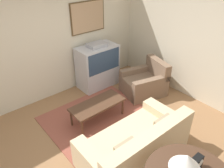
# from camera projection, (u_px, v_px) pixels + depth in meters

# --- Properties ---
(ground_plane) EXTENTS (12.00, 12.00, 0.00)m
(ground_plane) POSITION_uv_depth(u_px,v_px,m) (105.00, 143.00, 4.14)
(ground_plane) COLOR #8E6642
(wall_back) EXTENTS (12.00, 0.10, 2.70)m
(wall_back) POSITION_uv_depth(u_px,v_px,m) (44.00, 44.00, 4.84)
(wall_back) COLOR beige
(wall_back) RESTS_ON ground_plane
(wall_right) EXTENTS (0.06, 12.00, 2.70)m
(wall_right) POSITION_uv_depth(u_px,v_px,m) (195.00, 43.00, 4.89)
(wall_right) COLOR beige
(wall_right) RESTS_ON ground_plane
(area_rug) EXTENTS (2.14, 1.80, 0.01)m
(area_rug) POSITION_uv_depth(u_px,v_px,m) (99.00, 118.00, 4.74)
(area_rug) COLOR brown
(area_rug) RESTS_ON ground_plane
(tv) EXTENTS (1.03, 0.58, 1.19)m
(tv) POSITION_uv_depth(u_px,v_px,m) (98.00, 66.00, 5.64)
(tv) COLOR #B7B7BC
(tv) RESTS_ON ground_plane
(couch) EXTENTS (1.90, 0.98, 0.80)m
(couch) POSITION_uv_depth(u_px,v_px,m) (136.00, 145.00, 3.72)
(couch) COLOR #CCB289
(couch) RESTS_ON ground_plane
(armchair) EXTENTS (1.15, 1.04, 0.84)m
(armchair) POSITION_uv_depth(u_px,v_px,m) (145.00, 83.00, 5.48)
(armchair) COLOR brown
(armchair) RESTS_ON ground_plane
(coffee_table) EXTENTS (1.15, 0.49, 0.43)m
(coffee_table) POSITION_uv_depth(u_px,v_px,m) (98.00, 105.00, 4.51)
(coffee_table) COLOR #472D1E
(coffee_table) RESTS_ON ground_plane
(table_lamp) EXTENTS (0.36, 0.36, 0.47)m
(table_lamp) POSITION_uv_depth(u_px,v_px,m) (186.00, 162.00, 2.40)
(table_lamp) COLOR black
(table_lamp) RESTS_ON console_table
(mantel_clock) EXTENTS (0.14, 0.10, 0.21)m
(mantel_clock) POSITION_uv_depth(u_px,v_px,m) (197.00, 163.00, 2.70)
(mantel_clock) COLOR black
(mantel_clock) RESTS_ON console_table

